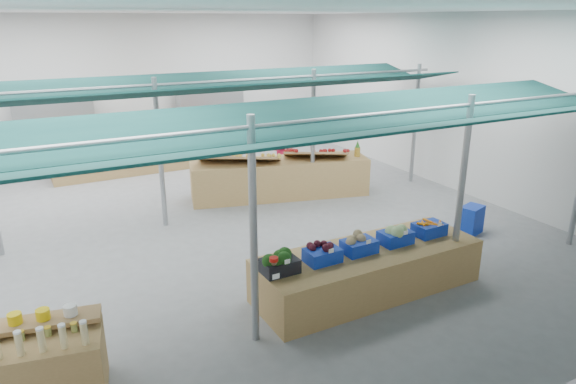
# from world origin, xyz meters

# --- Properties ---
(floor) EXTENTS (13.00, 13.00, 0.00)m
(floor) POSITION_xyz_m (0.00, 0.00, 0.00)
(floor) COLOR slate
(floor) RESTS_ON ground
(hall) EXTENTS (13.00, 13.00, 13.00)m
(hall) POSITION_xyz_m (0.00, 1.44, 2.65)
(hall) COLOR silver
(hall) RESTS_ON ground
(pole_grid) EXTENTS (10.00, 4.60, 3.00)m
(pole_grid) POSITION_xyz_m (0.75, -1.75, 1.81)
(pole_grid) COLOR gray
(pole_grid) RESTS_ON floor
(awnings) EXTENTS (9.50, 7.08, 0.30)m
(awnings) POSITION_xyz_m (0.75, -1.75, 2.78)
(awnings) COLOR black
(awnings) RESTS_ON pole_grid
(back_shelving_left) EXTENTS (2.00, 0.50, 2.00)m
(back_shelving_left) POSITION_xyz_m (-2.50, 6.00, 1.00)
(back_shelving_left) COLOR #B23F33
(back_shelving_left) RESTS_ON floor
(back_shelving_right) EXTENTS (2.00, 0.50, 2.00)m
(back_shelving_right) POSITION_xyz_m (2.00, 6.00, 1.00)
(back_shelving_right) COLOR #B23F33
(back_shelving_right) RESTS_ON floor
(bottle_shelf) EXTENTS (1.81, 1.31, 1.04)m
(bottle_shelf) POSITION_xyz_m (-3.73, -3.85, 0.42)
(bottle_shelf) COLOR olive
(bottle_shelf) RESTS_ON floor
(veg_counter) EXTENTS (3.61, 1.24, 0.70)m
(veg_counter) POSITION_xyz_m (1.08, -3.64, 0.35)
(veg_counter) COLOR olive
(veg_counter) RESTS_ON floor
(fruit_counter) EXTENTS (4.29, 2.01, 0.89)m
(fruit_counter) POSITION_xyz_m (1.93, 1.03, 0.45)
(fruit_counter) COLOR olive
(fruit_counter) RESTS_ON floor
(far_counter) EXTENTS (4.77, 1.02, 0.86)m
(far_counter) POSITION_xyz_m (-0.47, 4.77, 0.43)
(far_counter) COLOR olive
(far_counter) RESTS_ON floor
(crate_stack) EXTENTS (0.54, 0.45, 0.56)m
(crate_stack) POSITION_xyz_m (4.25, -2.74, 0.28)
(crate_stack) COLOR #0F2FA8
(crate_stack) RESTS_ON floor
(vendor_left) EXTENTS (0.69, 0.54, 1.67)m
(vendor_left) POSITION_xyz_m (0.73, 2.13, 0.83)
(vendor_left) COLOR #1827A0
(vendor_left) RESTS_ON floor
(vendor_right) EXTENTS (0.94, 0.81, 1.67)m
(vendor_right) POSITION_xyz_m (2.53, 2.13, 0.83)
(vendor_right) COLOR #BE173C
(vendor_right) RESTS_ON floor
(crate_broccoli) EXTENTS (0.51, 0.41, 0.35)m
(crate_broccoli) POSITION_xyz_m (-0.47, -3.66, 0.86)
(crate_broccoli) COLOR black
(crate_broccoli) RESTS_ON veg_counter
(crate_beets) EXTENTS (0.51, 0.41, 0.29)m
(crate_beets) POSITION_xyz_m (0.23, -3.66, 0.83)
(crate_beets) COLOR #0F2FA8
(crate_beets) RESTS_ON veg_counter
(crate_celeriac) EXTENTS (0.51, 0.41, 0.31)m
(crate_celeriac) POSITION_xyz_m (0.88, -3.65, 0.84)
(crate_celeriac) COLOR #0F2FA8
(crate_celeriac) RESTS_ON veg_counter
(crate_cabbage) EXTENTS (0.51, 0.41, 0.35)m
(crate_cabbage) POSITION_xyz_m (1.58, -3.64, 0.86)
(crate_cabbage) COLOR #0F2FA8
(crate_cabbage) RESTS_ON veg_counter
(crate_carrots) EXTENTS (0.51, 0.41, 0.29)m
(crate_carrots) POSITION_xyz_m (2.27, -3.63, 0.81)
(crate_carrots) COLOR #0F2FA8
(crate_carrots) RESTS_ON veg_counter
(sparrow) EXTENTS (0.12, 0.09, 0.11)m
(sparrow) POSITION_xyz_m (-0.63, -3.79, 0.95)
(sparrow) COLOR brown
(sparrow) RESTS_ON crate_broccoli
(pole_ribbon) EXTENTS (0.12, 0.12, 0.28)m
(pole_ribbon) POSITION_xyz_m (-0.72, -4.00, 1.08)
(pole_ribbon) COLOR red
(pole_ribbon) RESTS_ON pole_grid
(apple_heap_yellow) EXTENTS (2.00, 1.53, 0.27)m
(apple_heap_yellow) POSITION_xyz_m (0.94, 1.19, 1.06)
(apple_heap_yellow) COLOR #997247
(apple_heap_yellow) RESTS_ON fruit_counter
(apple_heap_red) EXTENTS (1.65, 1.34, 0.27)m
(apple_heap_red) POSITION_xyz_m (2.72, 0.73, 1.06)
(apple_heap_red) COLOR #997247
(apple_heap_red) RESTS_ON fruit_counter
(pineapple) EXTENTS (0.14, 0.14, 0.39)m
(pineapple) POSITION_xyz_m (3.73, 0.47, 1.07)
(pineapple) COLOR #8C6019
(pineapple) RESTS_ON fruit_counter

